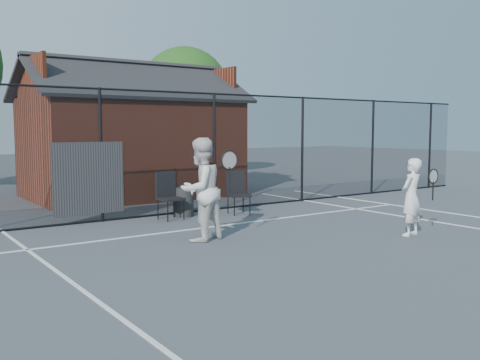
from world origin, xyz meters
TOP-DOWN VIEW (x-y plane):
  - ground at (0.00, 0.00)m, footprint 80.00×80.00m
  - court_lines at (0.00, -1.32)m, footprint 11.02×18.00m
  - fence at (-0.30, 5.00)m, footprint 22.04×3.00m
  - clubhouse at (0.50, 9.00)m, footprint 6.50×4.36m
  - tree_right at (5.50, 14.50)m, footprint 3.97×3.97m
  - player_front at (2.37, -0.01)m, footprint 0.71×0.55m
  - player_back at (-1.24, 1.96)m, footprint 1.13×0.97m
  - chair_left at (-0.62, 4.33)m, footprint 0.55×0.57m
  - chair_right at (1.13, 4.10)m, footprint 0.59×0.60m
  - waste_bin at (-0.13, 4.60)m, footprint 0.50×0.50m

SIDE VIEW (x-z plane):
  - ground at x=0.00m, z-range 0.00..0.00m
  - court_lines at x=0.00m, z-range 0.00..0.01m
  - waste_bin at x=-0.13m, z-range 0.00..0.70m
  - chair_right at x=1.13m, z-range 0.00..1.03m
  - chair_left at x=-0.62m, z-range 0.00..1.07m
  - player_front at x=2.37m, z-range 0.00..1.53m
  - player_back at x=-1.24m, z-range 0.00..1.93m
  - fence at x=-0.30m, z-range -0.05..2.95m
  - clubhouse at x=0.50m, z-range -0.49..3.70m
  - tree_right at x=5.50m, z-range 0.86..6.56m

